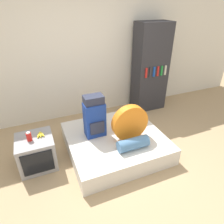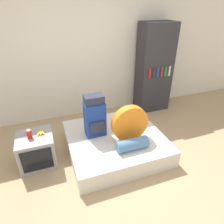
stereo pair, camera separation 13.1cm
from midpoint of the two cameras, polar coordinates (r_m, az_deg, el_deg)
ground_plane at (r=3.02m, az=6.60°, el=-18.22°), size 16.00×16.00×0.00m
wall_back at (r=4.13m, az=-5.57°, el=16.40°), size 8.00×0.05×2.60m
bed at (r=3.37m, az=1.97°, el=-8.68°), size 1.51×1.45×0.29m
backpack at (r=3.14m, az=-3.76°, el=-1.30°), size 0.32×0.24×0.69m
tent_bag at (r=3.07m, az=6.31°, el=-3.23°), size 0.58×0.13×0.58m
sleeping_roll at (r=2.98m, az=7.06°, el=-9.16°), size 0.47×0.18×0.18m
television at (r=3.26m, az=-19.58°, el=-10.08°), size 0.52×0.54×0.49m
canister at (r=3.07m, az=-21.44°, el=-5.93°), size 0.07×0.07×0.14m
banana_bunch at (r=3.14m, az=-18.56°, el=-5.55°), size 0.12×0.16×0.03m
bookshelf at (r=4.47m, az=12.80°, el=11.95°), size 0.70×0.44×1.86m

